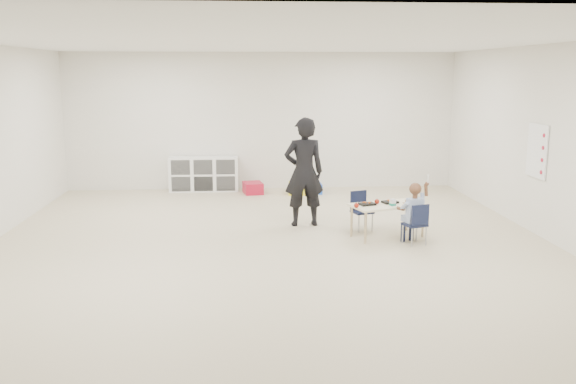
{
  "coord_description": "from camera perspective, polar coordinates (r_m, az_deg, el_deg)",
  "views": [
    {
      "loc": [
        -0.36,
        -8.11,
        2.41
      ],
      "look_at": [
        0.2,
        -0.26,
        0.85
      ],
      "focal_mm": 38.0,
      "sensor_mm": 36.0,
      "label": 1
    }
  ],
  "objects": [
    {
      "name": "milk_carton",
      "position": [
        8.93,
        9.76,
        -0.99
      ],
      "size": [
        0.09,
        0.09,
        0.1
      ],
      "primitive_type": "cube",
      "rotation": [
        0.0,
        0.0,
        0.32
      ],
      "color": "white",
      "rests_on": "table"
    },
    {
      "name": "bin_blue",
      "position": [
        12.29,
        2.38,
        0.37
      ],
      "size": [
        0.33,
        0.41,
        0.2
      ],
      "primitive_type": "cube",
      "rotation": [
        0.0,
        0.0,
        0.02
      ],
      "color": "blue",
      "rests_on": "ground"
    },
    {
      "name": "apple_near",
      "position": [
        9.05,
        8.32,
        -0.88
      ],
      "size": [
        0.07,
        0.07,
        0.07
      ],
      "primitive_type": "sphere",
      "color": "maroon",
      "rests_on": "table"
    },
    {
      "name": "rules_poster",
      "position": [
        9.8,
        22.27,
        3.58
      ],
      "size": [
        0.02,
        0.6,
        0.8
      ],
      "primitive_type": "cube",
      "color": "white",
      "rests_on": "room"
    },
    {
      "name": "lunch_tray_near",
      "position": [
        9.14,
        9.52,
        -0.93
      ],
      "size": [
        0.26,
        0.22,
        0.03
      ],
      "primitive_type": "cube",
      "rotation": [
        0.0,
        0.0,
        0.32
      ],
      "color": "black",
      "rests_on": "table"
    },
    {
      "name": "bin_red",
      "position": [
        12.25,
        -3.3,
        0.39
      ],
      "size": [
        0.43,
        0.51,
        0.22
      ],
      "primitive_type": "cube",
      "rotation": [
        0.0,
        0.0,
        0.17
      ],
      "color": "#B5122D",
      "rests_on": "ground"
    },
    {
      "name": "apple_far",
      "position": [
        8.74,
        6.42,
        -1.26
      ],
      "size": [
        0.07,
        0.07,
        0.07
      ],
      "primitive_type": "sphere",
      "color": "maroon",
      "rests_on": "table"
    },
    {
      "name": "table",
      "position": [
        9.12,
        9.26,
        -2.61
      ],
      "size": [
        1.2,
        0.85,
        0.5
      ],
      "rotation": [
        0.0,
        0.0,
        0.32
      ],
      "color": "#FEECCB",
      "rests_on": "ground"
    },
    {
      "name": "chair_far",
      "position": [
        9.45,
        6.95,
        -1.78
      ],
      "size": [
        0.36,
        0.35,
        0.6
      ],
      "primitive_type": null,
      "rotation": [
        0.0,
        0.0,
        0.32
      ],
      "color": "#111734",
      "rests_on": "ground"
    },
    {
      "name": "chair_near",
      "position": [
        8.79,
        11.77,
        -2.93
      ],
      "size": [
        0.36,
        0.35,
        0.6
      ],
      "primitive_type": null,
      "rotation": [
        0.0,
        0.0,
        0.32
      ],
      "color": "#111734",
      "rests_on": "ground"
    },
    {
      "name": "bin_yellow",
      "position": [
        12.21,
        0.87,
        0.35
      ],
      "size": [
        0.38,
        0.47,
        0.22
      ],
      "primitive_type": "cube",
      "rotation": [
        0.0,
        0.0,
        -0.08
      ],
      "color": "yellow",
      "rests_on": "ground"
    },
    {
      "name": "cubby_shelf",
      "position": [
        12.58,
        -7.88,
        1.68
      ],
      "size": [
        1.4,
        0.4,
        0.7
      ],
      "primitive_type": "cube",
      "color": "white",
      "rests_on": "ground"
    },
    {
      "name": "child",
      "position": [
        8.75,
        11.82,
        -1.84
      ],
      "size": [
        0.5,
        0.5,
        0.94
      ],
      "primitive_type": null,
      "rotation": [
        0.0,
        0.0,
        0.32
      ],
      "color": "#9EB1D6",
      "rests_on": "chair_near"
    },
    {
      "name": "room",
      "position": [
        8.18,
        -1.55,
        4.12
      ],
      "size": [
        9.0,
        9.02,
        2.8
      ],
      "color": "beige",
      "rests_on": "ground"
    },
    {
      "name": "adult",
      "position": [
        9.57,
        1.5,
        1.88
      ],
      "size": [
        0.66,
        0.46,
        1.72
      ],
      "primitive_type": "imported",
      "rotation": [
        0.0,
        0.0,
        3.23
      ],
      "color": "black",
      "rests_on": "ground"
    },
    {
      "name": "lunch_tray_far",
      "position": [
        8.95,
        7.42,
        -1.12
      ],
      "size": [
        0.26,
        0.22,
        0.03
      ],
      "primitive_type": "cube",
      "rotation": [
        0.0,
        0.0,
        0.32
      ],
      "color": "black",
      "rests_on": "table"
    },
    {
      "name": "bread_roll",
      "position": [
        9.16,
        11.16,
        -0.84
      ],
      "size": [
        0.09,
        0.09,
        0.07
      ],
      "primitive_type": "ellipsoid",
      "color": "tan",
      "rests_on": "table"
    }
  ]
}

